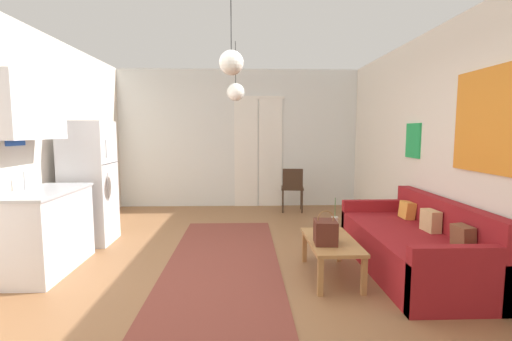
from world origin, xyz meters
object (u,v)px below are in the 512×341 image
(coffee_table, at_px, (331,245))
(refrigerator, at_px, (89,183))
(couch, at_px, (416,247))
(bamboo_vase, at_px, (335,224))
(accent_chair, at_px, (292,187))
(pendant_lamp_far, at_px, (236,92))
(handbag, at_px, (325,232))
(pendant_lamp_near, at_px, (231,63))

(coffee_table, bearing_deg, refrigerator, 157.01)
(couch, height_order, bamboo_vase, couch)
(accent_chair, distance_m, pendant_lamp_far, 2.49)
(handbag, distance_m, pendant_lamp_near, 1.88)
(pendant_lamp_near, bearing_deg, refrigerator, 138.29)
(pendant_lamp_far, bearing_deg, refrigerator, -174.61)
(couch, distance_m, pendant_lamp_far, 3.02)
(handbag, bearing_deg, refrigerator, 154.36)
(refrigerator, bearing_deg, couch, -16.19)
(pendant_lamp_near, bearing_deg, couch, 17.66)
(bamboo_vase, bearing_deg, accent_chair, 92.22)
(bamboo_vase, height_order, refrigerator, refrigerator)
(pendant_lamp_far, bearing_deg, couch, -34.14)
(handbag, bearing_deg, couch, 13.24)
(coffee_table, bearing_deg, accent_chair, 89.89)
(handbag, distance_m, accent_chair, 3.22)
(bamboo_vase, relative_size, pendant_lamp_near, 0.51)
(coffee_table, xyz_separation_m, accent_chair, (0.01, 3.09, 0.14))
(refrigerator, bearing_deg, pendant_lamp_far, 5.39)
(accent_chair, xyz_separation_m, pendant_lamp_far, (-1.03, -1.61, 1.60))
(pendant_lamp_near, bearing_deg, handbag, 22.48)
(pendant_lamp_near, relative_size, pendant_lamp_far, 0.94)
(accent_chair, bearing_deg, coffee_table, 96.14)
(handbag, height_order, pendant_lamp_near, pendant_lamp_near)
(bamboo_vase, relative_size, pendant_lamp_far, 0.48)
(bamboo_vase, xyz_separation_m, accent_chair, (-0.11, 2.78, -0.00))
(refrigerator, distance_m, pendant_lamp_near, 2.99)
(bamboo_vase, relative_size, refrigerator, 0.23)
(bamboo_vase, distance_m, handbag, 0.49)
(accent_chair, bearing_deg, handbag, 94.49)
(bamboo_vase, bearing_deg, handbag, -115.23)
(coffee_table, distance_m, bamboo_vase, 0.36)
(coffee_table, distance_m, pendant_lamp_far, 2.50)
(pendant_lamp_far, bearing_deg, coffee_table, -55.23)
(couch, xyz_separation_m, accent_chair, (-0.96, 2.97, 0.22))
(couch, height_order, accent_chair, accent_chair)
(bamboo_vase, xyz_separation_m, pendant_lamp_far, (-1.14, 1.16, 1.60))
(pendant_lamp_far, bearing_deg, pendant_lamp_near, -89.84)
(couch, xyz_separation_m, pendant_lamp_near, (-1.99, -0.63, 1.85))
(bamboo_vase, bearing_deg, pendant_lamp_far, 134.40)
(coffee_table, relative_size, accent_chair, 1.15)
(refrigerator, xyz_separation_m, pendant_lamp_far, (2.01, 0.19, 1.25))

